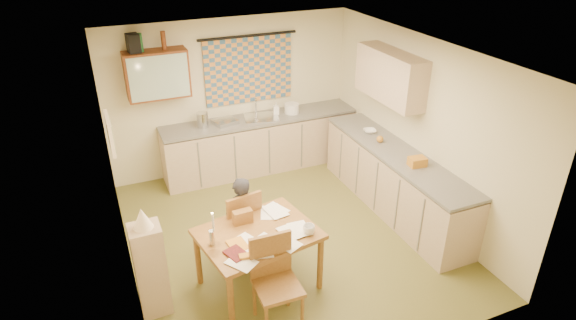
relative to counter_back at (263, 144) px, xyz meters
name	(u,v)px	position (x,y,z in m)	size (l,w,h in m)	color
floor	(286,236)	(-0.41, -1.95, -0.46)	(4.00, 4.50, 0.02)	brown
ceiling	(286,52)	(-0.41, -1.95, 2.06)	(4.00, 4.50, 0.02)	white
wall_back	(231,96)	(-0.41, 0.31, 0.80)	(4.00, 0.02, 2.50)	beige
wall_front	(389,262)	(-0.41, -4.21, 0.80)	(4.00, 0.02, 2.50)	beige
wall_left	(116,185)	(-2.42, -1.95, 0.80)	(0.02, 4.50, 2.50)	beige
wall_right	(419,127)	(1.60, -1.95, 0.80)	(0.02, 4.50, 2.50)	beige
window_blind	(249,70)	(-0.11, 0.27, 1.20)	(1.45, 0.03, 1.05)	#325B82
curtain_rod	(248,36)	(-0.11, 0.25, 1.75)	(0.04, 0.04, 1.60)	black
wall_cabinet	(157,74)	(-1.56, 0.13, 1.35)	(0.90, 0.34, 0.70)	#5B2910
wall_cabinet_glass	(159,78)	(-1.56, -0.04, 1.35)	(0.84, 0.02, 0.64)	#99B2A5
upper_cabinet_right	(390,76)	(1.42, -1.40, 1.40)	(0.34, 1.30, 0.70)	tan
framed_print	(110,133)	(-2.38, -1.55, 1.25)	(0.04, 0.50, 0.40)	#F5E1CA
print_canvas	(112,133)	(-2.35, -1.55, 1.25)	(0.01, 0.42, 0.32)	beige
counter_back	(263,144)	(0.00, 0.00, 0.00)	(3.30, 0.62, 0.92)	tan
counter_right	(394,181)	(1.29, -1.93, 0.00)	(0.62, 2.95, 0.92)	tan
stove	(437,217)	(1.29, -2.89, -0.02)	(0.56, 0.56, 0.87)	white
sink	(262,120)	(-0.01, 0.00, 0.43)	(0.55, 0.45, 0.10)	silver
tap	(256,106)	(-0.04, 0.18, 0.61)	(0.03, 0.03, 0.28)	silver
dish_rack	(225,122)	(-0.62, 0.00, 0.50)	(0.35, 0.30, 0.06)	silver
kettle	(202,120)	(-0.98, 0.00, 0.59)	(0.18, 0.18, 0.24)	silver
mixing_bowl	(292,108)	(0.53, 0.00, 0.55)	(0.24, 0.24, 0.16)	white
soap_bottle	(276,108)	(0.27, 0.05, 0.57)	(0.11, 0.12, 0.21)	white
bowl	(370,131)	(1.29, -1.21, 0.49)	(0.24, 0.24, 0.05)	white
orange_bag	(417,162)	(1.29, -2.37, 0.53)	(0.22, 0.16, 0.12)	#BF7B22
fruit_orange	(380,139)	(1.24, -1.56, 0.52)	(0.10, 0.10, 0.10)	#BF7B22
speaker	(133,43)	(-1.83, 0.13, 1.83)	(0.16, 0.20, 0.26)	black
bottle_green	(140,43)	(-1.73, 0.13, 1.83)	(0.07, 0.07, 0.26)	#195926
bottle_brown	(164,40)	(-1.41, 0.13, 1.83)	(0.07, 0.07, 0.26)	#5B2910
dining_table	(259,259)	(-1.07, -2.72, -0.07)	(1.40, 1.15, 0.75)	brown
chair_far	(239,236)	(-1.11, -2.12, -0.14)	(0.51, 0.51, 0.99)	brown
chair_near	(277,299)	(-1.09, -3.32, -0.14)	(0.47, 0.47, 1.00)	brown
person	(241,221)	(-1.10, -2.20, 0.13)	(0.50, 0.41, 1.17)	black
shelf_stand	(151,270)	(-2.25, -2.63, 0.09)	(0.32, 0.30, 1.09)	tan
lampshade	(142,218)	(-2.25, -2.63, 0.75)	(0.20, 0.20, 0.22)	#F5E1CA
letter_rack	(243,217)	(-1.16, -2.47, 0.38)	(0.22, 0.10, 0.16)	brown
mug	(309,229)	(-0.56, -2.96, 0.35)	(0.16, 0.16, 0.11)	white
magazine	(229,258)	(-1.50, -3.03, 0.31)	(0.26, 0.29, 0.02)	maroon
book	(230,248)	(-1.44, -2.87, 0.31)	(0.21, 0.27, 0.02)	#BF7B22
orange_box	(245,257)	(-1.34, -3.09, 0.32)	(0.12, 0.08, 0.04)	#BF7B22
eyeglasses	(284,240)	(-0.86, -2.96, 0.31)	(0.13, 0.04, 0.02)	black
candle_holder	(212,238)	(-1.59, -2.73, 0.39)	(0.06, 0.06, 0.18)	silver
candle	(213,222)	(-1.57, -2.74, 0.59)	(0.02, 0.02, 0.22)	white
candle_flame	(212,213)	(-1.57, -2.76, 0.71)	(0.02, 0.02, 0.02)	#FFCC66
papers	(271,235)	(-0.97, -2.83, 0.31)	(1.06, 1.14, 0.02)	white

